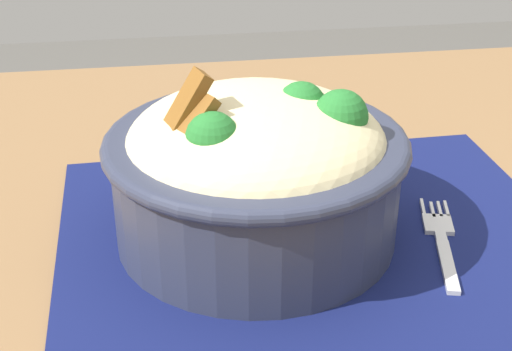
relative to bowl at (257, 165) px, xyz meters
The scene contains 4 objects.
table 0.15m from the bowl, 31.38° to the left, with size 1.10×0.80×0.75m.
placemat 0.08m from the bowl, 17.40° to the right, with size 0.38×0.32×0.00m, color #11194C.
bowl is the anchor object (origin of this frame).
fork 0.15m from the bowl, 12.16° to the right, with size 0.05×0.12×0.00m.
Camera 1 is at (-0.09, -0.48, 1.06)m, focal length 51.43 mm.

